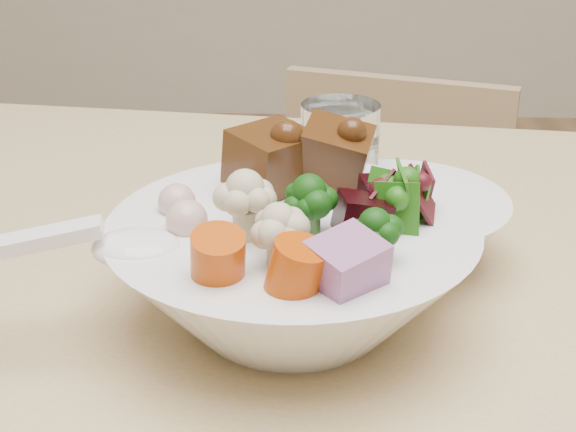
% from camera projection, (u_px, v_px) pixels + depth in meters
% --- Properties ---
extents(chair_far, '(0.44, 0.44, 0.77)m').
position_uv_depth(chair_far, '(373.00, 303.00, 1.26)').
color(chair_far, tan).
rests_on(chair_far, ground).
extents(food_bowl, '(0.25, 0.25, 0.13)m').
position_uv_depth(food_bowl, '(295.00, 263.00, 0.54)').
color(food_bowl, white).
rests_on(food_bowl, dining_table).
extents(soup_spoon, '(0.16, 0.06, 0.03)m').
position_uv_depth(soup_spoon, '(105.00, 247.00, 0.50)').
color(soup_spoon, white).
rests_on(soup_spoon, food_bowl).
extents(water_glass, '(0.06, 0.06, 0.11)m').
position_uv_depth(water_glass, '(339.00, 174.00, 0.66)').
color(water_glass, white).
rests_on(water_glass, dining_table).
extents(side_bowl, '(0.16, 0.16, 0.05)m').
position_uv_depth(side_bowl, '(401.00, 229.00, 0.62)').
color(side_bowl, white).
rests_on(side_bowl, dining_table).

